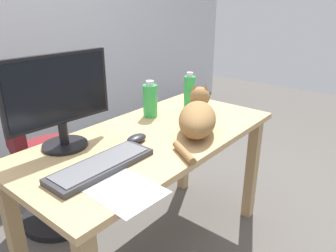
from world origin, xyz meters
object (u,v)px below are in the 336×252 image
keyboard (102,165)px  cat (198,116)px  monitor (59,98)px  office_chair (46,167)px  computer_mouse (137,139)px  water_bottle (189,93)px  spray_bottle (150,100)px

keyboard → cat: (0.55, -0.08, 0.07)m
monitor → cat: (0.52, -0.36, -0.15)m
office_chair → computer_mouse: 0.76m
keyboard → computer_mouse: bearing=13.8°
keyboard → cat: 0.56m
monitor → keyboard: (-0.02, -0.28, -0.21)m
office_chair → water_bottle: water_bottle is taller
water_bottle → spray_bottle: size_ratio=1.11×
water_bottle → spray_bottle: (-0.23, 0.10, -0.01)m
water_bottle → office_chair: bearing=137.8°
office_chair → keyboard: office_chair is taller
spray_bottle → cat: bearing=-93.0°
keyboard → computer_mouse: computer_mouse is taller
monitor → computer_mouse: bearing=-42.3°
monitor → water_bottle: bearing=-9.6°
computer_mouse → spray_bottle: spray_bottle is taller
office_chair → spray_bottle: bearing=-49.0°
keyboard → water_bottle: bearing=10.8°
spray_bottle → water_bottle: bearing=-24.7°
water_bottle → computer_mouse: bearing=-170.6°
spray_bottle → keyboard: bearing=-155.6°
office_chair → water_bottle: size_ratio=3.98×
cat → computer_mouse: size_ratio=4.89×
monitor → spray_bottle: bearing=-2.7°
monitor → keyboard: 0.35m
cat → spray_bottle: 0.33m
office_chair → keyboard: (-0.15, -0.74, 0.34)m
office_chair → monitor: size_ratio=1.88×
keyboard → water_bottle: size_ratio=1.94×
keyboard → water_bottle: 0.81m
keyboard → spray_bottle: size_ratio=2.15×
office_chair → water_bottle: (0.64, -0.58, 0.43)m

